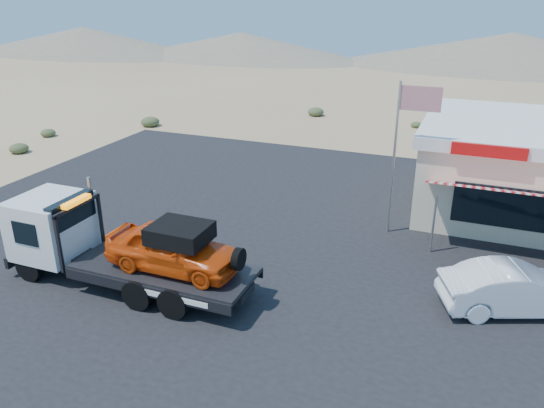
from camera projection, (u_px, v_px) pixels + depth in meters
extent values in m
plane|color=#977956|center=(234.00, 260.00, 19.11)|extent=(120.00, 120.00, 0.00)
cube|color=black|center=(312.00, 236.00, 21.00)|extent=(32.00, 24.00, 0.02)
cylinder|color=black|center=(30.00, 267.00, 17.62)|extent=(0.97, 0.29, 0.97)
cylinder|color=black|center=(70.00, 243.00, 19.28)|extent=(0.97, 0.29, 0.97)
cylinder|color=black|center=(140.00, 293.00, 16.13)|extent=(0.97, 0.53, 0.97)
cylinder|color=black|center=(173.00, 264.00, 17.79)|extent=(0.97, 0.53, 0.97)
cylinder|color=black|center=(175.00, 301.00, 15.69)|extent=(0.97, 0.53, 0.97)
cylinder|color=black|center=(207.00, 271.00, 17.36)|extent=(0.97, 0.53, 0.97)
cube|color=black|center=(137.00, 270.00, 17.17)|extent=(7.93, 0.97, 0.29)
cube|color=silver|center=(52.00, 226.00, 17.91)|extent=(2.13, 2.27, 2.03)
cube|color=black|center=(71.00, 211.00, 17.34)|extent=(0.34, 1.93, 0.87)
cube|color=black|center=(81.00, 233.00, 17.52)|extent=(0.10, 2.13, 1.93)
cube|color=orange|center=(76.00, 201.00, 17.10)|extent=(0.24, 1.16, 0.15)
cube|color=black|center=(164.00, 268.00, 16.70)|extent=(5.80, 2.22, 0.15)
imported|color=#DD420A|center=(173.00, 248.00, 16.27)|extent=(4.26, 1.71, 1.45)
cube|color=black|center=(180.00, 233.00, 15.96)|extent=(1.74, 1.45, 0.53)
imported|color=silver|center=(516.00, 289.00, 15.86)|extent=(4.70, 3.12, 1.46)
cube|color=red|center=(489.00, 151.00, 19.06)|extent=(2.60, 0.12, 0.45)
cylinder|color=#99999E|center=(433.00, 225.00, 19.30)|extent=(0.08, 0.08, 2.20)
cylinder|color=#99999E|center=(394.00, 160.00, 20.23)|extent=(0.10, 0.10, 6.00)
cube|color=#B20C14|center=(420.00, 99.00, 19.07)|extent=(1.50, 0.02, 0.90)
ellipsoid|color=#394726|center=(19.00, 148.00, 31.58)|extent=(1.12, 1.12, 0.60)
ellipsoid|color=#394726|center=(48.00, 132.00, 35.11)|extent=(0.97, 0.97, 0.52)
ellipsoid|color=#394726|center=(150.00, 121.00, 37.70)|extent=(1.31, 1.31, 0.71)
ellipsoid|color=#394726|center=(316.00, 111.00, 40.83)|extent=(1.25, 1.25, 0.67)
ellipsoid|color=#394726|center=(416.00, 124.00, 37.40)|extent=(0.78, 0.78, 0.42)
cone|color=#726B59|center=(242.00, 45.00, 74.35)|extent=(36.00, 36.00, 3.50)
cone|color=#726B59|center=(512.00, 50.00, 64.80)|extent=(44.00, 44.00, 4.20)
cone|color=#726B59|center=(84.00, 40.00, 80.29)|extent=(40.00, 40.00, 3.80)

